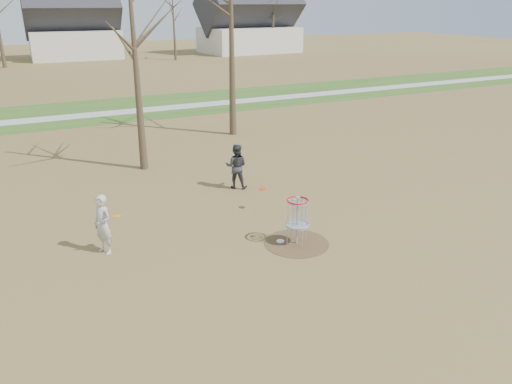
# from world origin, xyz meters

# --- Properties ---
(ground) EXTENTS (160.00, 160.00, 0.00)m
(ground) POSITION_xyz_m (0.00, 0.00, 0.00)
(ground) COLOR brown
(ground) RESTS_ON ground
(green_band) EXTENTS (160.00, 8.00, 0.01)m
(green_band) POSITION_xyz_m (0.00, 21.00, 0.01)
(green_band) COLOR #2D5119
(green_band) RESTS_ON ground
(footpath) EXTENTS (160.00, 1.50, 0.01)m
(footpath) POSITION_xyz_m (0.00, 20.00, 0.01)
(footpath) COLOR #9E9E99
(footpath) RESTS_ON green_band
(dirt_circle) EXTENTS (1.80, 1.80, 0.01)m
(dirt_circle) POSITION_xyz_m (0.00, 0.00, 0.01)
(dirt_circle) COLOR #47331E
(dirt_circle) RESTS_ON ground
(player_standing) EXTENTS (0.62, 0.70, 1.62)m
(player_standing) POSITION_xyz_m (-4.82, 1.85, 0.81)
(player_standing) COLOR #BBBBBB
(player_standing) RESTS_ON ground
(player_throwing) EXTENTS (0.99, 0.94, 1.61)m
(player_throwing) POSITION_xyz_m (0.38, 4.80, 0.81)
(player_throwing) COLOR #313136
(player_throwing) RESTS_ON ground
(disc_grounded) EXTENTS (0.22, 0.22, 0.02)m
(disc_grounded) POSITION_xyz_m (-0.35, 0.29, 0.02)
(disc_grounded) COLOR white
(disc_grounded) RESTS_ON dirt_circle
(discs_in_play) EXTENTS (4.92, 1.02, 0.32)m
(discs_in_play) POSITION_xyz_m (-2.00, 2.14, 0.88)
(discs_in_play) COLOR #EC3F0C
(discs_in_play) RESTS_ON ground
(disc_golf_basket) EXTENTS (0.64, 0.64, 1.35)m
(disc_golf_basket) POSITION_xyz_m (0.00, 0.00, 0.91)
(disc_golf_basket) COLOR #9EA3AD
(disc_golf_basket) RESTS_ON ground
(bare_trees) EXTENTS (52.62, 44.98, 9.00)m
(bare_trees) POSITION_xyz_m (1.78, 35.79, 5.35)
(bare_trees) COLOR #382B1E
(bare_trees) RESTS_ON ground
(houses_row) EXTENTS (56.51, 10.01, 7.26)m
(houses_row) POSITION_xyz_m (4.32, 52.56, 3.52)
(houses_row) COLOR silver
(houses_row) RESTS_ON ground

